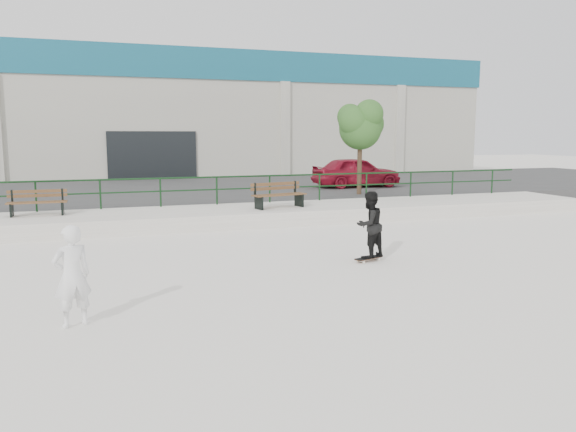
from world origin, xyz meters
name	(u,v)px	position (x,y,z in m)	size (l,w,h in m)	color
ground	(286,306)	(0.00, 0.00, 0.00)	(120.00, 120.00, 0.00)	white
ledge	(196,218)	(0.00, 9.50, 0.25)	(30.00, 3.00, 0.50)	beige
parking_strip	(166,193)	(0.00, 18.00, 0.25)	(60.00, 14.00, 0.50)	#373737
railing	(189,185)	(0.00, 10.80, 1.24)	(28.00, 0.06, 1.03)	#143919
commercial_building	(140,112)	(0.00, 31.99, 4.58)	(44.20, 16.33, 8.00)	beige
bench_left	(37,203)	(-4.89, 9.91, 0.90)	(1.76, 0.54, 0.81)	#4D2F1A
bench_right	(278,195)	(2.83, 9.23, 0.94)	(2.00, 0.94, 0.89)	#4D2F1A
tree	(361,124)	(7.48, 12.38, 3.46)	(2.22, 1.97, 3.95)	brown
red_car	(356,172)	(8.79, 15.43, 1.23)	(1.71, 4.26, 1.45)	maroon
skateboard	(369,258)	(3.01, 2.73, 0.07)	(0.80, 0.44, 0.09)	black
standing_skater	(369,225)	(3.01, 2.73, 0.89)	(0.77, 0.60, 1.59)	black
seated_skater	(72,276)	(-3.53, 0.08, 0.82)	(0.60, 0.39, 1.63)	white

